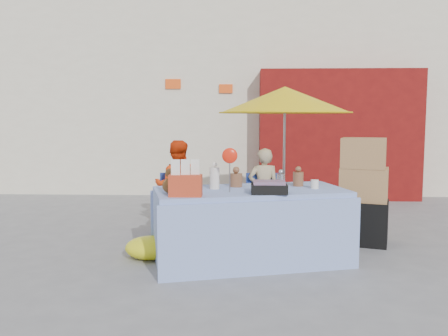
{
  "coord_description": "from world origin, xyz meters",
  "views": [
    {
      "loc": [
        0.24,
        -5.46,
        1.64
      ],
      "look_at": [
        0.01,
        0.6,
        1.0
      ],
      "focal_mm": 38.0,
      "sensor_mm": 36.0,
      "label": 1
    }
  ],
  "objects_px": {
    "chair_left": "(176,216)",
    "chair_right": "(264,216)",
    "umbrella": "(285,100)",
    "box_stack": "(363,195)",
    "vendor_orange": "(177,186)",
    "vendor_beige": "(264,190)",
    "market_table": "(250,225)"
  },
  "relations": [
    {
      "from": "chair_left",
      "to": "chair_right",
      "type": "distance_m",
      "value": 1.25
    },
    {
      "from": "umbrella",
      "to": "box_stack",
      "type": "relative_size",
      "value": 1.51
    },
    {
      "from": "chair_right",
      "to": "umbrella",
      "type": "bearing_deg",
      "value": 40.0
    },
    {
      "from": "chair_right",
      "to": "vendor_orange",
      "type": "distance_m",
      "value": 1.32
    },
    {
      "from": "vendor_orange",
      "to": "vendor_beige",
      "type": "bearing_deg",
      "value": 176.64
    },
    {
      "from": "vendor_orange",
      "to": "chair_left",
      "type": "bearing_deg",
      "value": 86.24
    },
    {
      "from": "market_table",
      "to": "vendor_orange",
      "type": "distance_m",
      "value": 1.78
    },
    {
      "from": "chair_left",
      "to": "chair_right",
      "type": "relative_size",
      "value": 1.0
    },
    {
      "from": "market_table",
      "to": "umbrella",
      "type": "bearing_deg",
      "value": 57.06
    },
    {
      "from": "chair_right",
      "to": "box_stack",
      "type": "xyz_separation_m",
      "value": [
        1.27,
        -0.43,
        0.38
      ]
    },
    {
      "from": "umbrella",
      "to": "box_stack",
      "type": "bearing_deg",
      "value": -36.36
    },
    {
      "from": "chair_right",
      "to": "vendor_beige",
      "type": "distance_m",
      "value": 0.38
    },
    {
      "from": "chair_right",
      "to": "umbrella",
      "type": "relative_size",
      "value": 0.41
    },
    {
      "from": "chair_right",
      "to": "box_stack",
      "type": "relative_size",
      "value": 0.61
    },
    {
      "from": "market_table",
      "to": "chair_left",
      "type": "relative_size",
      "value": 2.79
    },
    {
      "from": "chair_right",
      "to": "vendor_beige",
      "type": "relative_size",
      "value": 0.7
    },
    {
      "from": "umbrella",
      "to": "chair_right",
      "type": "bearing_deg",
      "value": -136.63
    },
    {
      "from": "chair_left",
      "to": "umbrella",
      "type": "xyz_separation_m",
      "value": [
        1.55,
        0.28,
        1.64
      ]
    },
    {
      "from": "chair_left",
      "to": "box_stack",
      "type": "xyz_separation_m",
      "value": [
        2.52,
        -0.43,
        0.38
      ]
    },
    {
      "from": "market_table",
      "to": "vendor_beige",
      "type": "distance_m",
      "value": 1.46
    },
    {
      "from": "umbrella",
      "to": "market_table",
      "type": "bearing_deg",
      "value": -108.27
    },
    {
      "from": "vendor_beige",
      "to": "umbrella",
      "type": "distance_m",
      "value": 1.33
    },
    {
      "from": "chair_left",
      "to": "box_stack",
      "type": "bearing_deg",
      "value": -13.07
    },
    {
      "from": "market_table",
      "to": "chair_left",
      "type": "distance_m",
      "value": 1.67
    },
    {
      "from": "chair_right",
      "to": "vendor_orange",
      "type": "relative_size",
      "value": 0.64
    },
    {
      "from": "box_stack",
      "to": "market_table",
      "type": "bearing_deg",
      "value": -149.88
    },
    {
      "from": "chair_left",
      "to": "chair_right",
      "type": "bearing_deg",
      "value": -3.36
    },
    {
      "from": "vendor_orange",
      "to": "chair_right",
      "type": "bearing_deg",
      "value": 170.5
    },
    {
      "from": "vendor_beige",
      "to": "box_stack",
      "type": "distance_m",
      "value": 1.39
    },
    {
      "from": "vendor_beige",
      "to": "chair_left",
      "type": "bearing_deg",
      "value": 2.76
    },
    {
      "from": "market_table",
      "to": "chair_right",
      "type": "bearing_deg",
      "value": 65.65
    },
    {
      "from": "chair_left",
      "to": "box_stack",
      "type": "distance_m",
      "value": 2.59
    }
  ]
}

